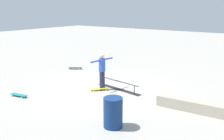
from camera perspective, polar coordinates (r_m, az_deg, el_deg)
The scene contains 8 objects.
ground_plane at distance 11.34m, azimuth -1.64°, elevation -4.44°, with size 60.00×60.00×0.00m, color #ADA89E.
grind_rail at distance 11.31m, azimuth 1.49°, elevation -3.55°, with size 2.43×0.59×0.41m.
skate_ledge at distance 9.50m, azimuth 17.37°, elevation -7.55°, with size 2.41×0.52×0.40m, color #B2A893.
skater_main at distance 11.11m, azimuth -2.26°, elevation 0.30°, with size 0.23×1.33×1.65m.
skateboard_main at distance 11.21m, azimuth -2.92°, elevation -4.29°, with size 0.70×0.71×0.09m.
loose_skateboard_teal at distance 11.14m, azimuth -20.35°, elevation -5.30°, with size 0.82×0.37×0.09m.
loose_skateboard_black at distance 15.20m, azimuth -8.32°, elevation 0.46°, with size 0.77×0.63×0.09m.
trash_bin at distance 7.77m, azimuth 0.23°, elevation -9.58°, with size 0.59×0.59×0.95m, color navy.
Camera 1 is at (-6.57, 8.53, 3.58)m, focal length 40.43 mm.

